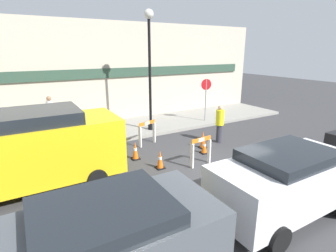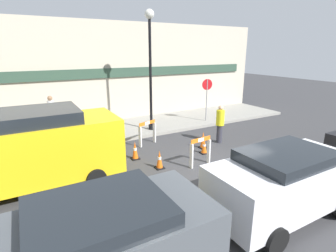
{
  "view_description": "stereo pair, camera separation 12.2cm",
  "coord_description": "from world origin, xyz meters",
  "px_view_note": "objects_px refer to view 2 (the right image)",
  "views": [
    {
      "loc": [
        -5.52,
        -6.16,
        4.01
      ],
      "look_at": [
        -0.34,
        2.75,
        1.0
      ],
      "focal_mm": 28.0,
      "sensor_mm": 36.0,
      "label": 1
    },
    {
      "loc": [
        -5.41,
        -6.22,
        4.01
      ],
      "look_at": [
        -0.34,
        2.75,
        1.0
      ],
      "focal_mm": 28.0,
      "sensor_mm": 36.0,
      "label": 2
    }
  ],
  "objects_px": {
    "person_pedestrian": "(52,112)",
    "parked_car_0": "(101,245)",
    "work_van": "(31,146)",
    "streetlamp_post": "(150,56)",
    "parked_car_1": "(284,180)",
    "person_worker": "(220,123)",
    "stop_sign": "(207,93)"
  },
  "relations": [
    {
      "from": "streetlamp_post",
      "to": "work_van",
      "type": "xyz_separation_m",
      "value": [
        -5.45,
        -3.17,
        -2.45
      ]
    },
    {
      "from": "parked_car_0",
      "to": "work_van",
      "type": "height_order",
      "value": "work_van"
    },
    {
      "from": "person_pedestrian",
      "to": "parked_car_0",
      "type": "distance_m",
      "value": 9.92
    },
    {
      "from": "stop_sign",
      "to": "parked_car_0",
      "type": "distance_m",
      "value": 11.29
    },
    {
      "from": "person_pedestrian",
      "to": "parked_car_1",
      "type": "distance_m",
      "value": 10.74
    },
    {
      "from": "person_worker",
      "to": "parked_car_0",
      "type": "distance_m",
      "value": 8.3
    },
    {
      "from": "streetlamp_post",
      "to": "parked_car_0",
      "type": "xyz_separation_m",
      "value": [
        -4.72,
        -7.83,
        -2.76
      ]
    },
    {
      "from": "streetlamp_post",
      "to": "parked_car_1",
      "type": "height_order",
      "value": "streetlamp_post"
    },
    {
      "from": "parked_car_0",
      "to": "parked_car_1",
      "type": "height_order",
      "value": "parked_car_0"
    },
    {
      "from": "stop_sign",
      "to": "parked_car_1",
      "type": "distance_m",
      "value": 8.64
    },
    {
      "from": "parked_car_0",
      "to": "work_van",
      "type": "distance_m",
      "value": 4.73
    },
    {
      "from": "parked_car_1",
      "to": "work_van",
      "type": "height_order",
      "value": "work_van"
    },
    {
      "from": "parked_car_0",
      "to": "person_worker",
      "type": "bearing_deg",
      "value": 36.45
    },
    {
      "from": "person_pedestrian",
      "to": "parked_car_0",
      "type": "bearing_deg",
      "value": 68.62
    },
    {
      "from": "person_worker",
      "to": "parked_car_1",
      "type": "height_order",
      "value": "parked_car_1"
    },
    {
      "from": "streetlamp_post",
      "to": "person_pedestrian",
      "type": "bearing_deg",
      "value": 154.32
    },
    {
      "from": "parked_car_0",
      "to": "work_van",
      "type": "relative_size",
      "value": 0.76
    },
    {
      "from": "person_pedestrian",
      "to": "person_worker",
      "type": "bearing_deg",
      "value": 122.45
    },
    {
      "from": "person_pedestrian",
      "to": "parked_car_0",
      "type": "xyz_separation_m",
      "value": [
        -0.38,
        -9.91,
        -0.13
      ]
    },
    {
      "from": "person_worker",
      "to": "parked_car_0",
      "type": "height_order",
      "value": "parked_car_0"
    },
    {
      "from": "person_worker",
      "to": "parked_car_1",
      "type": "relative_size",
      "value": 0.43
    },
    {
      "from": "stop_sign",
      "to": "parked_car_0",
      "type": "xyz_separation_m",
      "value": [
        -8.13,
        -7.81,
        -0.74
      ]
    },
    {
      "from": "stop_sign",
      "to": "person_pedestrian",
      "type": "relative_size",
      "value": 1.33
    },
    {
      "from": "person_worker",
      "to": "parked_car_0",
      "type": "xyz_separation_m",
      "value": [
        -6.67,
        -4.93,
        0.06
      ]
    },
    {
      "from": "streetlamp_post",
      "to": "person_pedestrian",
      "type": "height_order",
      "value": "streetlamp_post"
    },
    {
      "from": "streetlamp_post",
      "to": "person_worker",
      "type": "height_order",
      "value": "streetlamp_post"
    },
    {
      "from": "person_worker",
      "to": "work_van",
      "type": "xyz_separation_m",
      "value": [
        -7.41,
        -0.27,
        0.37
      ]
    },
    {
      "from": "person_worker",
      "to": "parked_car_1",
      "type": "bearing_deg",
      "value": 64.56
    },
    {
      "from": "streetlamp_post",
      "to": "parked_car_0",
      "type": "relative_size",
      "value": 1.46
    },
    {
      "from": "parked_car_1",
      "to": "work_van",
      "type": "bearing_deg",
      "value": 138.32
    },
    {
      "from": "person_pedestrian",
      "to": "parked_car_1",
      "type": "height_order",
      "value": "person_pedestrian"
    },
    {
      "from": "parked_car_1",
      "to": "person_pedestrian",
      "type": "bearing_deg",
      "value": 112.58
    }
  ]
}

